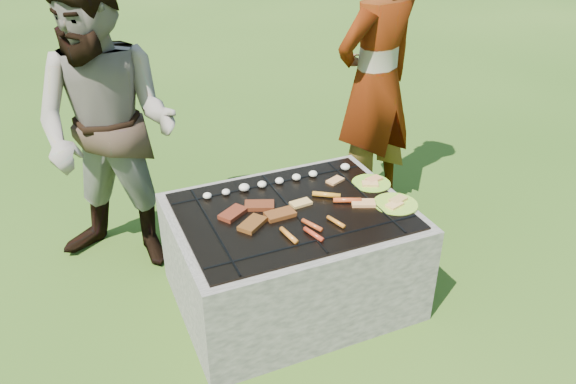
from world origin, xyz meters
The scene contains 10 objects.
lawn centered at (0.00, 0.00, 0.00)m, with size 60.00×60.00×0.00m, color #244912.
fire_pit centered at (0.00, 0.00, 0.28)m, with size 1.30×1.00×0.62m.
mushrooms centered at (0.04, 0.31, 0.63)m, with size 0.94×0.06×0.04m.
pork_slabs centered at (-0.20, 0.02, 0.62)m, with size 0.40×0.32×0.02m.
sausages centered at (0.12, -0.13, 0.63)m, with size 0.54×0.46×0.03m.
bread_on_grate centered at (0.29, 0.01, 0.62)m, with size 0.46×0.41×0.02m.
plate_far centered at (0.56, 0.09, 0.61)m, with size 0.27×0.27×0.03m.
plate_near centered at (0.56, -0.17, 0.61)m, with size 0.32×0.32×0.03m.
cook centered at (0.98, 0.78, 0.96)m, with size 0.70×0.46×1.92m, color gray.
bystander centered at (-0.83, 0.79, 0.92)m, with size 0.89×0.69×1.84m, color gray.
Camera 1 is at (-1.06, -2.40, 2.23)m, focal length 35.00 mm.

